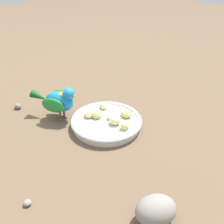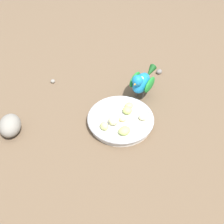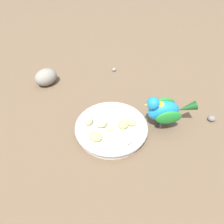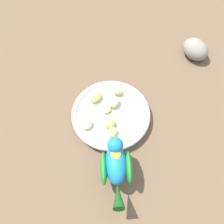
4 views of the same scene
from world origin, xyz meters
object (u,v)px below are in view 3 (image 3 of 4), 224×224
at_px(pebble_0, 212,119).
at_px(pebble_1, 114,69).
at_px(apple_piece_0, 127,140).
at_px(apple_piece_6, 131,122).
at_px(apple_piece_3, 123,124).
at_px(apple_piece_4, 95,136).
at_px(apple_piece_5, 89,121).
at_px(feeding_bowl, 111,128).
at_px(parrot, 165,110).
at_px(apple_piece_2, 101,122).
at_px(rock_large, 46,77).
at_px(apple_piece_1, 109,128).

distance_m(pebble_0, pebble_1, 0.43).
xyz_separation_m(apple_piece_0, apple_piece_6, (-0.07, -0.01, -0.00)).
relative_size(apple_piece_3, apple_piece_4, 0.80).
xyz_separation_m(apple_piece_4, apple_piece_5, (-0.05, -0.04, 0.00)).
bearing_deg(pebble_1, apple_piece_0, 24.28).
distance_m(feeding_bowl, pebble_0, 0.32).
distance_m(parrot, pebble_0, 0.17).
xyz_separation_m(apple_piece_2, rock_large, (-0.16, -0.29, -0.01)).
xyz_separation_m(apple_piece_3, rock_large, (-0.14, -0.35, -0.00)).
xyz_separation_m(apple_piece_4, apple_piece_6, (-0.09, 0.08, -0.00)).
relative_size(rock_large, pebble_1, 4.86).
relative_size(apple_piece_6, parrot, 0.19).
relative_size(apple_piece_0, apple_piece_5, 1.03).
relative_size(apple_piece_1, apple_piece_4, 0.63).
bearing_deg(pebble_1, apple_piece_4, 11.55).
xyz_separation_m(apple_piece_3, apple_piece_4, (0.07, -0.06, 0.00)).
height_order(apple_piece_2, rock_large, rock_large).
relative_size(apple_piece_1, apple_piece_6, 0.81).
bearing_deg(apple_piece_5, apple_piece_2, 96.31).
height_order(apple_piece_3, apple_piece_5, apple_piece_5).
bearing_deg(apple_piece_1, pebble_0, 119.85).
bearing_deg(pebble_0, apple_piece_0, -49.36).
height_order(feeding_bowl, parrot, parrot).
relative_size(apple_piece_5, apple_piece_6, 1.01).
relative_size(apple_piece_2, rock_large, 0.43).
xyz_separation_m(apple_piece_5, pebble_0, (-0.16, 0.35, -0.03)).
distance_m(apple_piece_0, apple_piece_2, 0.10).
height_order(apple_piece_4, pebble_0, apple_piece_4).
relative_size(apple_piece_1, apple_piece_2, 0.66).
relative_size(apple_piece_0, rock_large, 0.36).
bearing_deg(apple_piece_6, pebble_0, 117.85).
bearing_deg(apple_piece_0, apple_piece_1, -114.71).
bearing_deg(apple_piece_2, apple_piece_5, -83.69).
xyz_separation_m(rock_large, pebble_0, (-0.00, 0.60, -0.02)).
relative_size(apple_piece_4, parrot, 0.25).
height_order(apple_piece_1, apple_piece_2, apple_piece_2).
bearing_deg(apple_piece_5, parrot, 113.19).
xyz_separation_m(apple_piece_3, apple_piece_6, (-0.02, 0.02, -0.00)).
xyz_separation_m(apple_piece_3, pebble_1, (-0.31, -0.14, -0.03)).
height_order(feeding_bowl, apple_piece_3, apple_piece_3).
xyz_separation_m(apple_piece_1, apple_piece_4, (0.05, -0.02, 0.00)).
xyz_separation_m(apple_piece_2, parrot, (-0.08, 0.17, 0.03)).
relative_size(apple_piece_2, pebble_0, 1.50).
xyz_separation_m(apple_piece_0, pebble_0, (-0.19, 0.23, -0.02)).
bearing_deg(pebble_0, rock_large, -89.74).
bearing_deg(apple_piece_4, apple_piece_2, -174.60).
bearing_deg(pebble_1, parrot, 44.53).
bearing_deg(apple_piece_5, apple_piece_3, 102.11).
relative_size(feeding_bowl, apple_piece_0, 7.00).
bearing_deg(apple_piece_1, apple_piece_4, -27.00).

